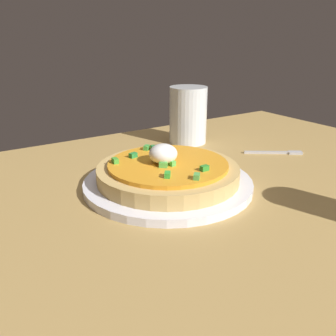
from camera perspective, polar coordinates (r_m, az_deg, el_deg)
The scene contains 5 objects.
dining_table at distance 56.65cm, azimuth -1.66°, elevation -5.57°, with size 124.13×74.59×2.28cm, color #A9864A.
plate at distance 59.50cm, azimuth 0.00°, elevation -2.37°, with size 27.38×27.38×1.25cm, color white.
pizza at distance 58.67cm, azimuth -0.04°, elevation -0.42°, with size 22.92×22.92×6.10cm.
cup_near at distance 82.69cm, azimuth 3.15°, elevation 7.92°, with size 8.39×8.39×12.57cm.
fork at distance 79.17cm, azimuth 16.90°, elevation 2.34°, with size 10.43×7.62×0.50cm.
Camera 1 is at (26.35, 43.51, 26.08)cm, focal length 38.89 mm.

